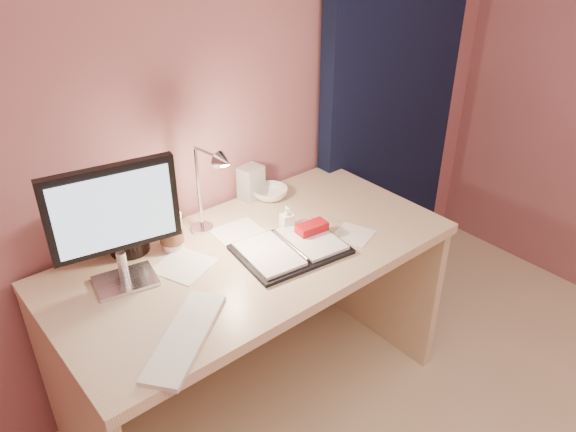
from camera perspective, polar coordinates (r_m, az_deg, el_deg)
room at (r=2.59m, az=9.37°, el=14.76°), size 3.50×3.50×3.50m
desk at (r=2.13m, az=-4.61°, el=-7.75°), size 1.40×0.70×0.73m
monitor at (r=1.74m, az=-17.26°, el=-0.02°), size 0.39×0.17×0.41m
keyboard at (r=1.63m, az=-10.38°, el=-11.96°), size 0.37×0.32×0.02m
planner at (r=1.95m, az=0.45°, el=-3.10°), size 0.39×0.31×0.06m
paper_a at (r=2.05m, az=6.65°, el=-1.86°), size 0.16×0.16×0.00m
paper_b at (r=2.05m, az=-4.91°, el=-1.79°), size 0.18×0.18×0.00m
paper_c at (r=1.91m, az=-10.50°, el=-4.96°), size 0.22×0.22×0.00m
coffee_cup at (r=1.98m, az=-11.77°, el=-1.62°), size 0.08×0.08×0.13m
bowl at (r=2.27m, az=-1.82°, el=2.33°), size 0.18×0.18×0.04m
lotion_bottle at (r=2.04m, az=-0.12°, el=-0.23°), size 0.05×0.05×0.09m
dark_jar at (r=1.98m, az=-16.11°, el=-0.99°), size 0.14×0.14×0.19m
product_box at (r=2.25m, az=-3.78°, el=3.41°), size 0.10×0.09×0.14m
desk_lamp at (r=1.91m, az=-8.13°, el=2.99°), size 0.10×0.22×0.35m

